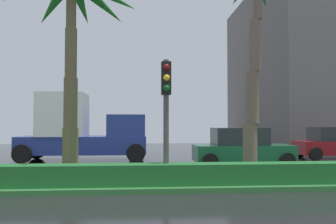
{
  "coord_description": "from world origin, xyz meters",
  "views": [
    {
      "loc": [
        2.01,
        -3.3,
        1.9
      ],
      "look_at": [
        3.33,
        13.34,
        2.47
      ],
      "focal_mm": 36.83,
      "sensor_mm": 36.0,
      "label": 1
    }
  ],
  "objects": [
    {
      "name": "ground_plane",
      "position": [
        0.0,
        9.0,
        -0.05
      ],
      "size": [
        90.0,
        42.0,
        0.1
      ],
      "primitive_type": "cube",
      "color": "black"
    },
    {
      "name": "median_strip",
      "position": [
        0.0,
        8.0,
        0.07
      ],
      "size": [
        85.5,
        4.0,
        0.15
      ],
      "primitive_type": "cube",
      "color": "#2D6B33",
      "rests_on": "ground_plane"
    },
    {
      "name": "median_hedge",
      "position": [
        0.0,
        6.6,
        0.45
      ],
      "size": [
        76.5,
        0.7,
        0.6
      ],
      "color": "#1E6028",
      "rests_on": "median_strip"
    },
    {
      "name": "palm_tree_centre_left",
      "position": [
        -0.24,
        8.0,
        5.75
      ],
      "size": [
        4.47,
        4.47,
        7.01
      ],
      "color": "brown",
      "rests_on": "median_strip"
    },
    {
      "name": "traffic_signal_median_right",
      "position": [
        2.75,
        6.71,
        2.65
      ],
      "size": [
        0.28,
        0.43,
        3.63
      ],
      "color": "#4C4C47",
      "rests_on": "median_strip"
    },
    {
      "name": "box_truck_lead",
      "position": [
        -1.0,
        14.81,
        1.55
      ],
      "size": [
        6.4,
        2.64,
        3.46
      ],
      "color": "navy",
      "rests_on": "ground_plane"
    },
    {
      "name": "car_in_traffic_second",
      "position": [
        6.48,
        11.72,
        0.83
      ],
      "size": [
        4.3,
        2.02,
        1.72
      ],
      "color": "#195133",
      "rests_on": "ground_plane"
    },
    {
      "name": "car_in_traffic_third",
      "position": [
        12.62,
        14.75,
        0.83
      ],
      "size": [
        4.3,
        2.02,
        1.72
      ],
      "color": "maroon",
      "rests_on": "ground_plane"
    },
    {
      "name": "building_far_right",
      "position": [
        19.09,
        26.38,
        6.8
      ],
      "size": [
        14.85,
        15.9,
        13.6
      ],
      "color": "#605B59",
      "rests_on": "ground_plane"
    }
  ]
}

